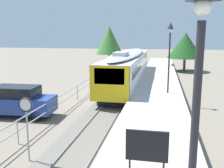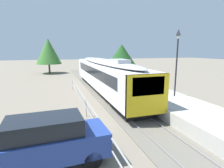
% 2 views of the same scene
% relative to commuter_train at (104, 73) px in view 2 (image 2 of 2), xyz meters
% --- Properties ---
extents(ground_plane, '(160.00, 160.00, 0.00)m').
position_rel_commuter_train_xyz_m(ground_plane, '(-3.00, -6.03, -2.15)').
color(ground_plane, slate).
extents(track_rails, '(3.20, 60.00, 0.14)m').
position_rel_commuter_train_xyz_m(track_rails, '(0.00, -6.03, -2.11)').
color(track_rails, '#6B665B').
rests_on(track_rails, ground).
extents(commuter_train, '(2.82, 19.87, 3.74)m').
position_rel_commuter_train_xyz_m(commuter_train, '(0.00, 0.00, 0.00)').
color(commuter_train, silver).
rests_on(commuter_train, track_rails).
extents(station_platform, '(3.90, 60.00, 0.90)m').
position_rel_commuter_train_xyz_m(station_platform, '(3.25, -6.03, -1.70)').
color(station_platform, '#B7B5AD').
rests_on(station_platform, ground).
extents(platform_lamp_mid_platform, '(0.34, 0.34, 5.35)m').
position_rel_commuter_train_xyz_m(platform_lamp_mid_platform, '(4.05, -6.95, 2.48)').
color(platform_lamp_mid_platform, '#232328').
rests_on(platform_lamp_mid_platform, station_platform).
extents(parked_suv_blue, '(4.68, 2.11, 2.04)m').
position_rel_commuter_train_xyz_m(parked_suv_blue, '(-5.65, -12.01, -1.09)').
color(parked_suv_blue, navy).
rests_on(parked_suv_blue, ground).
extents(tree_behind_carpark, '(5.23, 5.23, 5.71)m').
position_rel_commuter_train_xyz_m(tree_behind_carpark, '(6.81, 12.55, 1.69)').
color(tree_behind_carpark, brown).
rests_on(tree_behind_carpark, ground).
extents(tree_behind_station_far, '(4.95, 4.95, 6.91)m').
position_rel_commuter_train_xyz_m(tree_behind_station_far, '(-6.11, 19.52, 2.25)').
color(tree_behind_station_far, brown).
rests_on(tree_behind_station_far, ground).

